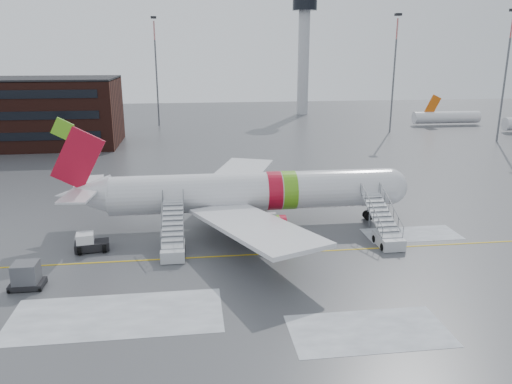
{
  "coord_description": "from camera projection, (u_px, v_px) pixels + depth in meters",
  "views": [
    {
      "loc": [
        -0.66,
        -40.63,
        17.02
      ],
      "look_at": [
        5.28,
        4.67,
        4.0
      ],
      "focal_mm": 35.0,
      "sensor_mm": 36.0,
      "label": 1
    }
  ],
  "objects": [
    {
      "name": "uld_container",
      "position": [
        27.0,
        276.0,
        36.85
      ],
      "size": [
        2.41,
        1.86,
        1.97
      ],
      "color": "black",
      "rests_on": "ground"
    },
    {
      "name": "light_mast_far_e",
      "position": [
        506.0,
        68.0,
        92.72
      ],
      "size": [
        1.2,
        1.2,
        24.25
      ],
      "color": "#595B60",
      "rests_on": "ground"
    },
    {
      "name": "airstair_aft",
      "position": [
        173.0,
        242.0,
        43.0
      ],
      "size": [
        2.05,
        7.7,
        3.48
      ],
      "color": "#B9BCC1",
      "rests_on": "ground"
    },
    {
      "name": "airliner",
      "position": [
        244.0,
        193.0,
        49.45
      ],
      "size": [
        35.03,
        32.97,
        11.18
      ],
      "color": "silver",
      "rests_on": "ground"
    },
    {
      "name": "distant_aircraft",
      "position": [
        473.0,
        129.0,
        112.33
      ],
      "size": [
        35.0,
        18.0,
        8.0
      ],
      "primitive_type": null,
      "color": "#D8590C",
      "rests_on": "ground"
    },
    {
      "name": "control_tower",
      "position": [
        304.0,
        43.0,
        132.69
      ],
      "size": [
        6.4,
        6.4,
        30.0
      ],
      "color": "#B2B5BA",
      "rests_on": "ground"
    },
    {
      "name": "ground",
      "position": [
        203.0,
        253.0,
        43.48
      ],
      "size": [
        260.0,
        260.0,
        0.0
      ],
      "primitive_type": "plane",
      "color": "#494C4F",
      "rests_on": "ground"
    },
    {
      "name": "light_mast_far_ne",
      "position": [
        394.0,
        66.0,
        104.07
      ],
      "size": [
        1.2,
        1.2,
        24.25
      ],
      "color": "#595B60",
      "rests_on": "ground"
    },
    {
      "name": "airstair_fwd",
      "position": [
        386.0,
        232.0,
        45.4
      ],
      "size": [
        2.05,
        7.7,
        3.48
      ],
      "color": "silver",
      "rests_on": "ground"
    },
    {
      "name": "light_mast_far_n",
      "position": [
        156.0,
        65.0,
        113.07
      ],
      "size": [
        1.2,
        1.2,
        24.25
      ],
      "color": "#595B60",
      "rests_on": "ground"
    },
    {
      "name": "pushback_tug",
      "position": [
        90.0,
        243.0,
        43.71
      ],
      "size": [
        3.09,
        2.5,
        1.65
      ],
      "color": "black",
      "rests_on": "ground"
    }
  ]
}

